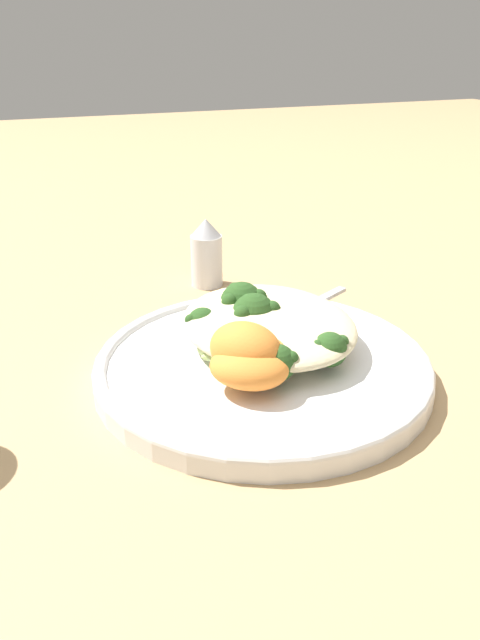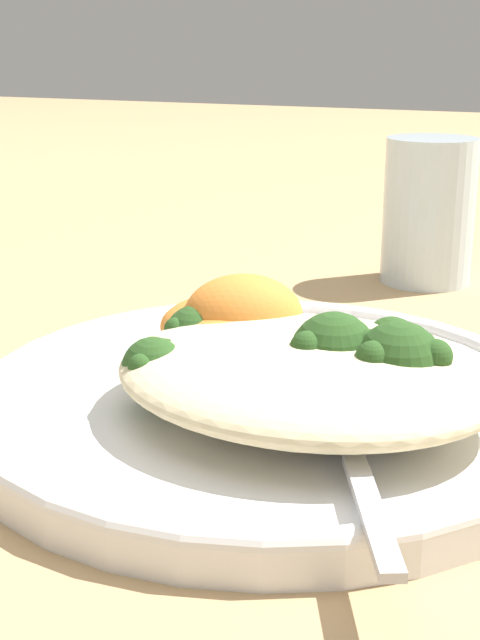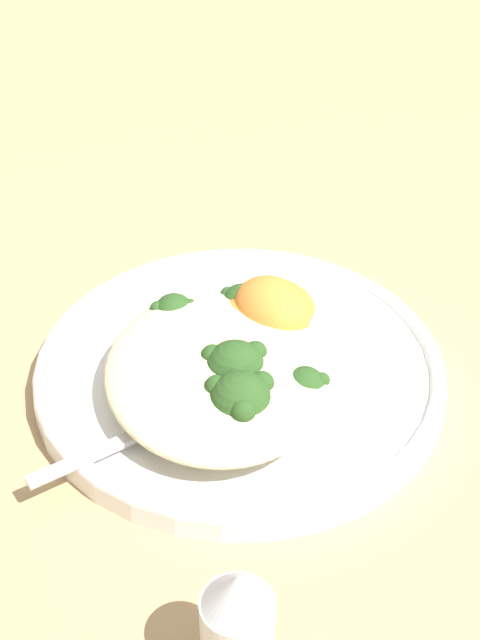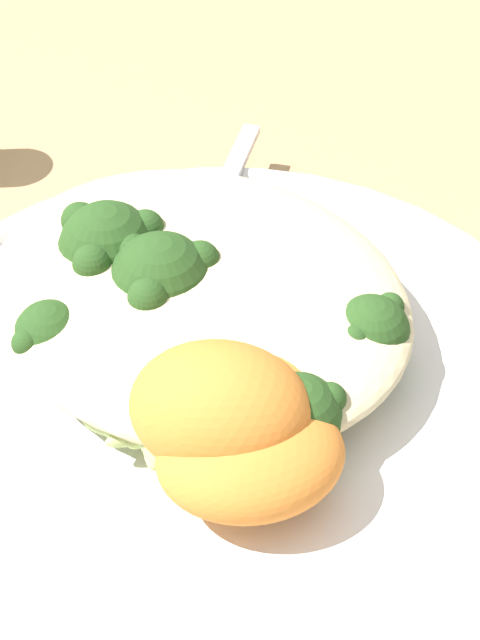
{
  "view_description": "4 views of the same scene",
  "coord_description": "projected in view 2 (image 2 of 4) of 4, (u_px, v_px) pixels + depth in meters",
  "views": [
    {
      "loc": [
        0.45,
        -0.2,
        0.28
      ],
      "look_at": [
        -0.0,
        -0.01,
        0.05
      ],
      "focal_mm": 35.0,
      "sensor_mm": 36.0,
      "label": 1
    },
    {
      "loc": [
        -0.15,
        0.39,
        0.19
      ],
      "look_at": [
        0.02,
        0.01,
        0.05
      ],
      "focal_mm": 50.0,
      "sensor_mm": 36.0,
      "label": 2
    },
    {
      "loc": [
        -0.48,
        0.07,
        0.44
      ],
      "look_at": [
        0.0,
        0.01,
        0.06
      ],
      "focal_mm": 50.0,
      "sensor_mm": 36.0,
      "label": 3
    },
    {
      "loc": [
        0.17,
        -0.17,
        0.28
      ],
      "look_at": [
        0.01,
        0.02,
        0.04
      ],
      "focal_mm": 50.0,
      "sensor_mm": 36.0,
      "label": 4
    }
  ],
  "objects": [
    {
      "name": "ground_plane",
      "position": [
        287.0,
        418.0,
        0.46
      ],
      "size": [
        4.0,
        4.0,
        0.0
      ],
      "primitive_type": "plane",
      "color": "tan"
    },
    {
      "name": "plate",
      "position": [
        266.0,
        399.0,
        0.45
      ],
      "size": [
        0.3,
        0.3,
        0.02
      ],
      "color": "white",
      "rests_on": "ground_plane"
    },
    {
      "name": "quinoa_mound",
      "position": [
        308.0,
        372.0,
        0.41
      ],
      "size": [
        0.18,
        0.16,
        0.03
      ],
      "primitive_type": "ellipsoid",
      "color": "beige",
      "rests_on": "plate"
    },
    {
      "name": "broccoli_stalk_0",
      "position": [
        222.0,
        336.0,
        0.47
      ],
      "size": [
        0.08,
        0.07,
        0.03
      ],
      "rotation": [
        0.0,
        0.0,
        0.65
      ],
      "color": "#ADC675",
      "rests_on": "plate"
    },
    {
      "name": "broccoli_stalk_1",
      "position": [
        192.0,
        363.0,
        0.43
      ],
      "size": [
        0.07,
        0.12,
        0.03
      ],
      "rotation": [
        0.0,
        0.0,
        1.16
      ],
      "color": "#ADC675",
      "rests_on": "plate"
    },
    {
      "name": "broccoli_stalk_2",
      "position": [
        270.0,
        356.0,
        0.44
      ],
      "size": [
        0.03,
        0.08,
        0.03
      ],
      "rotation": [
        0.0,
        0.0,
        1.66
      ],
      "color": "#ADC675",
      "rests_on": "plate"
    },
    {
      "name": "broccoli_stalk_3",
      "position": [
        329.0,
        354.0,
        0.42
      ],
      "size": [
        0.08,
        0.09,
        0.04
      ],
      "rotation": [
        0.0,
        0.0,
        2.27
      ],
      "color": "#ADC675",
      "rests_on": "plate"
    },
    {
      "name": "broccoli_stalk_4",
      "position": [
        374.0,
        361.0,
        0.42
      ],
      "size": [
        0.12,
        0.09,
        0.04
      ],
      "rotation": [
        0.0,
        0.0,
        2.55
      ],
      "color": "#ADC675",
      "rests_on": "plate"
    },
    {
      "name": "broccoli_stalk_5",
      "position": [
        361.0,
        345.0,
        0.46
      ],
      "size": [
        0.09,
        0.03,
        0.03
      ],
      "rotation": [
        0.0,
        0.0,
        3.1
      ],
      "color": "#ADC675",
      "rests_on": "plate"
    },
    {
      "name": "sweet_potato_chunk_0",
      "position": [
        218.0,
        323.0,
        0.48
      ],
      "size": [
        0.08,
        0.08,
        0.03
      ],
      "primitive_type": "ellipsoid",
      "rotation": [
        0.0,
        0.0,
        4.03
      ],
      "color": "orange",
      "rests_on": "plate"
    },
    {
      "name": "sweet_potato_chunk_1",
      "position": [
        226.0,
        336.0,
        0.47
      ],
      "size": [
        0.09,
        0.09,
        0.03
      ],
      "primitive_type": "ellipsoid",
      "rotation": [
        0.0,
        0.0,
        2.31
      ],
      "color": "orange",
      "rests_on": "plate"
    },
    {
      "name": "sweet_potato_chunk_2",
      "position": [
        243.0,
        316.0,
        0.47
      ],
      "size": [
        0.08,
        0.08,
        0.05
      ],
      "primitive_type": "ellipsoid",
      "rotation": [
        0.0,
        0.0,
        3.65
      ],
      "color": "orange",
      "rests_on": "plate"
    },
    {
      "name": "spoon",
      "position": [
        352.0,
        448.0,
        0.36
      ],
      "size": [
        0.07,
        0.12,
        0.01
      ],
      "rotation": [
        0.0,
        0.0,
        2.03
      ],
      "color": "#B7B7BC",
      "rests_on": "plate"
    },
    {
      "name": "water_glass",
      "position": [
        431.0,
        211.0,
        0.69
      ],
      "size": [
        0.07,
        0.07,
        0.11
      ],
      "primitive_type": "cylinder",
      "color": "silver",
      "rests_on": "ground_plane"
    }
  ]
}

